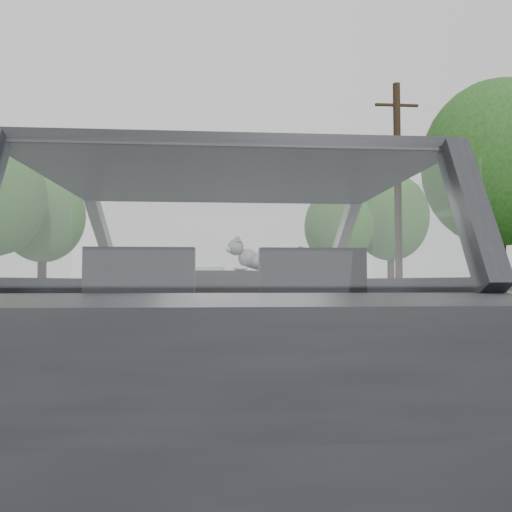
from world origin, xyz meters
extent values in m
plane|color=#2F2F2F|center=(0.00, 0.00, 0.00)|extent=(140.00, 140.00, 0.00)
cube|color=black|center=(0.00, 0.00, 0.72)|extent=(1.80, 4.00, 1.45)
cube|color=black|center=(0.00, 0.62, 0.85)|extent=(1.58, 0.45, 0.30)
cube|color=#22232C|center=(-0.40, -0.29, 0.88)|extent=(0.50, 0.72, 0.42)
cube|color=#22232C|center=(0.40, -0.29, 0.88)|extent=(0.50, 0.72, 0.42)
torus|color=black|center=(-0.40, 0.33, 0.92)|extent=(0.36, 0.36, 0.04)
ellipsoid|color=#979797|center=(0.30, 0.62, 1.08)|extent=(0.54, 0.27, 0.23)
cube|color=#9C9EA4|center=(4.30, 10.00, 0.58)|extent=(0.05, 90.00, 0.32)
imported|color=silver|center=(-0.68, 18.49, 0.75)|extent=(2.29, 4.73, 1.50)
cube|color=#1C652A|center=(4.52, 24.37, 1.39)|extent=(0.55, 1.06, 2.77)
cylinder|color=#35291A|center=(7.25, 16.96, 4.52)|extent=(0.29, 0.29, 9.04)
camera|label=1|loc=(-0.04, -2.73, 0.94)|focal=35.00mm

